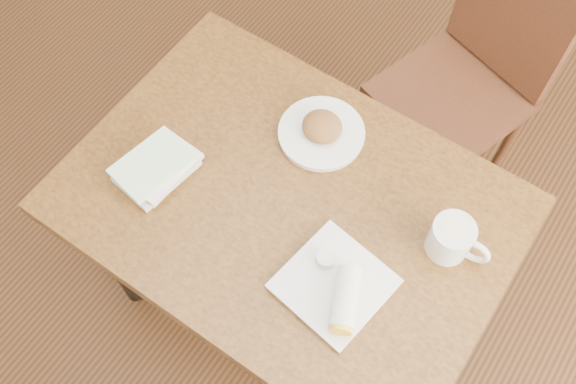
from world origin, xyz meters
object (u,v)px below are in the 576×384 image
Objects in this scene: chair_far at (474,71)px; book_stack at (157,168)px; table at (288,217)px; plate_scone at (322,131)px; plate_burrito at (338,288)px; coffee_mug at (453,239)px.

chair_far is 4.45× the size of book_stack.
table is 5.17× the size of book_stack.
plate_scone reaches higher than book_stack.
plate_scone is at bearing 100.25° from table.
plate_burrito is 1.22× the size of book_stack.
plate_burrito is at bearing -29.82° from table.
plate_burrito reaches higher than book_stack.
plate_scone is 0.44m from book_stack.
chair_far reaches higher than book_stack.
chair_far is 1.08m from book_stack.
chair_far reaches higher than plate_burrito.
chair_far is (0.17, 0.81, -0.11)m from table.
chair_far is at bearing 107.82° from coffee_mug.
plate_scone reaches higher than table.
plate_burrito is (0.23, -0.13, 0.11)m from table.
coffee_mug reaches higher than plate_scone.
book_stack is at bearing -130.34° from plate_scone.
chair_far is at bearing 93.81° from plate_burrito.
table is 0.24m from plate_scone.
coffee_mug is at bearing 56.76° from plate_burrito.
plate_scone is at bearing 127.94° from plate_burrito.
coffee_mug is 0.75m from book_stack.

